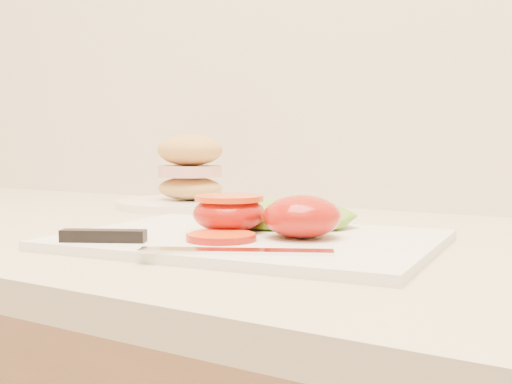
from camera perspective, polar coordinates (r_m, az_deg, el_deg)
The scene contains 8 objects.
cutting_board at distance 0.68m, azimuth -0.45°, elevation -4.28°, with size 0.38×0.27×0.01m, color white.
tomato_half_dome at distance 0.66m, azimuth 4.11°, elevation -2.18°, with size 0.08×0.08×0.04m, color #AF1F0E.
tomato_half_cut at distance 0.70m, azimuth -2.39°, elevation -1.79°, with size 0.08×0.08×0.04m.
tomato_slice_0 at distance 0.64m, azimuth -3.10°, elevation -4.02°, with size 0.07×0.07×0.01m, color #EB5A10.
lettuce_leaf_0 at distance 0.75m, azimuth 1.10°, elevation -2.03°, with size 0.14×0.09×0.03m, color #70A02A.
lettuce_leaf_1 at distance 0.74m, azimuth 4.61°, elevation -2.22°, with size 0.11×0.08×0.02m, color #70A02A.
knife at distance 0.61m, azimuth -9.23°, elevation -4.36°, with size 0.27×0.10×0.01m.
sandwich_plate at distance 1.07m, azimuth -5.89°, elevation 0.97°, with size 0.24×0.24×0.12m.
Camera 1 is at (-0.19, 1.03, 1.04)m, focal length 45.00 mm.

